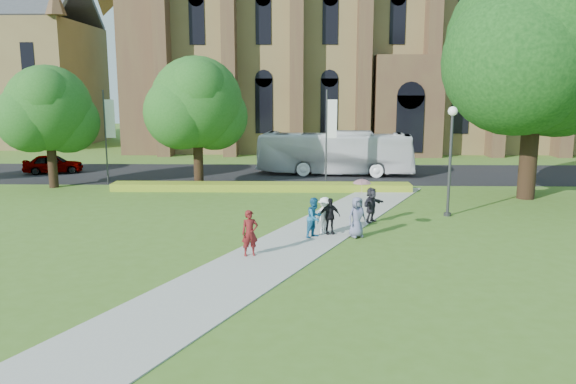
{
  "coord_description": "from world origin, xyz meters",
  "views": [
    {
      "loc": [
        0.37,
        -20.15,
        6.03
      ],
      "look_at": [
        -0.16,
        3.98,
        1.6
      ],
      "focal_mm": 35.0,
      "sensor_mm": 36.0,
      "label": 1
    }
  ],
  "objects_px": {
    "streetlamp": "(451,148)",
    "car_0": "(53,164)",
    "tour_coach": "(335,153)",
    "pedestrian_0": "(250,233)",
    "large_tree": "(537,45)"
  },
  "relations": [
    {
      "from": "car_0",
      "to": "pedestrian_0",
      "type": "distance_m",
      "value": 25.87
    },
    {
      "from": "large_tree",
      "to": "tour_coach",
      "type": "bearing_deg",
      "value": 139.42
    },
    {
      "from": "large_tree",
      "to": "car_0",
      "type": "bearing_deg",
      "value": 163.92
    },
    {
      "from": "tour_coach",
      "to": "pedestrian_0",
      "type": "distance_m",
      "value": 20.58
    },
    {
      "from": "large_tree",
      "to": "car_0",
      "type": "height_order",
      "value": "large_tree"
    },
    {
      "from": "large_tree",
      "to": "tour_coach",
      "type": "distance_m",
      "value": 14.99
    },
    {
      "from": "car_0",
      "to": "pedestrian_0",
      "type": "height_order",
      "value": "pedestrian_0"
    },
    {
      "from": "streetlamp",
      "to": "large_tree",
      "type": "height_order",
      "value": "large_tree"
    },
    {
      "from": "large_tree",
      "to": "tour_coach",
      "type": "xyz_separation_m",
      "value": [
        -10.15,
        8.69,
        -6.8
      ]
    },
    {
      "from": "streetlamp",
      "to": "large_tree",
      "type": "distance_m",
      "value": 8.73
    },
    {
      "from": "streetlamp",
      "to": "large_tree",
      "type": "relative_size",
      "value": 0.4
    },
    {
      "from": "large_tree",
      "to": "car_0",
      "type": "xyz_separation_m",
      "value": [
        -30.57,
        8.81,
        -7.65
      ]
    },
    {
      "from": "large_tree",
      "to": "pedestrian_0",
      "type": "bearing_deg",
      "value": -141.67
    },
    {
      "from": "streetlamp",
      "to": "car_0",
      "type": "bearing_deg",
      "value": 152.03
    },
    {
      "from": "tour_coach",
      "to": "car_0",
      "type": "xyz_separation_m",
      "value": [
        -20.42,
        0.12,
        -0.85
      ]
    }
  ]
}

